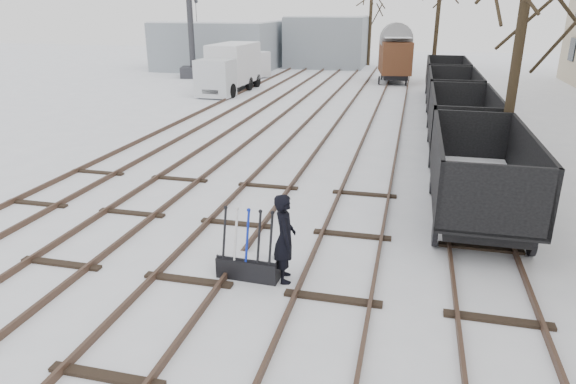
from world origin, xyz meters
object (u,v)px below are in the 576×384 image
Objects in this scene: crane at (193,45)px; panel_van at (243,66)px; lorry at (230,68)px; ground_frame at (249,265)px; box_van_wagon at (395,56)px; freight_wagon_a at (478,188)px; worker at (285,238)px.

panel_van is at bearing -22.55° from crane.
crane is at bearing -165.81° from panel_van.
crane is (-5.30, 6.36, 0.90)m from lorry.
box_van_wagon is (1.47, 30.20, 1.63)m from ground_frame.
freight_wagon_a reaches higher than panel_van.
box_van_wagon is at bearing 25.88° from panel_van.
box_van_wagon is 0.68× the size of lorry.
ground_frame is at bearing -51.12° from panel_van.
crane is at bearing 8.72° from worker.
box_van_wagon is at bearing -19.31° from worker.
freight_wagon_a is 23.21m from lorry.
worker is 0.28× the size of lorry.
box_van_wagon reaches higher than worker.
freight_wagon_a is 26.09m from box_van_wagon.
lorry is at bearing -153.43° from box_van_wagon.
lorry is 8.33m from crane.
lorry is 1.37× the size of panel_van.
freight_wagon_a is at bearing -69.67° from crane.
freight_wagon_a is 1.26× the size of box_van_wagon.
ground_frame is 0.30× the size of panel_van.
worker is 0.32× the size of freight_wagon_a.
lorry reaches higher than panel_van.
box_van_wagon is at bearing 89.77° from ground_frame.
worker reaches higher than ground_frame.
ground_frame is at bearing -138.12° from freight_wagon_a.
box_van_wagon is 11.37m from panel_van.
ground_frame is 32.76m from crane.
freight_wagon_a is at bearing 44.43° from ground_frame.
ground_frame is 24.79m from lorry.
ground_frame is 6.53m from freight_wagon_a.
box_van_wagon is 0.93× the size of panel_van.
box_van_wagon is (0.72, 30.10, 0.97)m from worker.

